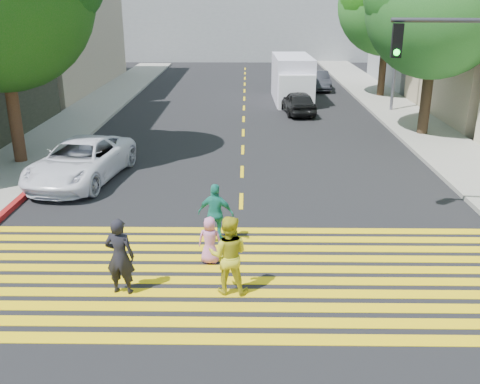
{
  "coord_description": "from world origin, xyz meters",
  "views": [
    {
      "loc": [
        0.16,
        -9.62,
        6.0
      ],
      "look_at": [
        0.0,
        3.0,
        1.4
      ],
      "focal_mm": 40.0,
      "sensor_mm": 36.0,
      "label": 1
    }
  ],
  "objects_px": {
    "silver_car": "(293,73)",
    "dark_car_near": "(298,102)",
    "pedestrian_woman": "(228,255)",
    "pedestrian_child": "(210,240)",
    "tree_right_near": "(440,0)",
    "white_sedan": "(81,161)",
    "pedestrian_extra": "(216,214)",
    "pedestrian_man": "(120,256)",
    "white_van": "(293,80)",
    "dark_car_parked": "(318,81)"
  },
  "relations": [
    {
      "from": "white_sedan",
      "to": "pedestrian_extra",
      "type": "bearing_deg",
      "value": -35.94
    },
    {
      "from": "pedestrian_man",
      "to": "pedestrian_woman",
      "type": "height_order",
      "value": "pedestrian_woman"
    },
    {
      "from": "pedestrian_woman",
      "to": "pedestrian_child",
      "type": "xyz_separation_m",
      "value": [
        -0.49,
        1.36,
        -0.3
      ]
    },
    {
      "from": "pedestrian_extra",
      "to": "tree_right_near",
      "type": "bearing_deg",
      "value": -117.24
    },
    {
      "from": "pedestrian_man",
      "to": "silver_car",
      "type": "relative_size",
      "value": 0.4
    },
    {
      "from": "pedestrian_man",
      "to": "white_van",
      "type": "bearing_deg",
      "value": -96.04
    },
    {
      "from": "white_van",
      "to": "white_sedan",
      "type": "bearing_deg",
      "value": -120.47
    },
    {
      "from": "tree_right_near",
      "to": "dark_car_near",
      "type": "height_order",
      "value": "tree_right_near"
    },
    {
      "from": "pedestrian_woman",
      "to": "white_van",
      "type": "bearing_deg",
      "value": -92.7
    },
    {
      "from": "tree_right_near",
      "to": "white_sedan",
      "type": "height_order",
      "value": "tree_right_near"
    },
    {
      "from": "tree_right_near",
      "to": "pedestrian_extra",
      "type": "distance_m",
      "value": 15.42
    },
    {
      "from": "pedestrian_man",
      "to": "pedestrian_child",
      "type": "distance_m",
      "value": 2.31
    },
    {
      "from": "pedestrian_man",
      "to": "pedestrian_child",
      "type": "height_order",
      "value": "pedestrian_man"
    },
    {
      "from": "tree_right_near",
      "to": "pedestrian_woman",
      "type": "relative_size",
      "value": 4.97
    },
    {
      "from": "pedestrian_woman",
      "to": "dark_car_parked",
      "type": "relative_size",
      "value": 0.46
    },
    {
      "from": "pedestrian_extra",
      "to": "dark_car_parked",
      "type": "xyz_separation_m",
      "value": [
        5.7,
        24.54,
        -0.17
      ]
    },
    {
      "from": "pedestrian_extra",
      "to": "white_van",
      "type": "distance_m",
      "value": 20.36
    },
    {
      "from": "pedestrian_man",
      "to": "white_van",
      "type": "xyz_separation_m",
      "value": [
        5.43,
        22.6,
        0.42
      ]
    },
    {
      "from": "white_sedan",
      "to": "pedestrian_woman",
      "type": "bearing_deg",
      "value": -45.3
    },
    {
      "from": "dark_car_near",
      "to": "silver_car",
      "type": "relative_size",
      "value": 0.85
    },
    {
      "from": "pedestrian_extra",
      "to": "dark_car_near",
      "type": "bearing_deg",
      "value": -91.7
    },
    {
      "from": "silver_car",
      "to": "dark_car_near",
      "type": "bearing_deg",
      "value": 88.49
    },
    {
      "from": "silver_car",
      "to": "dark_car_parked",
      "type": "xyz_separation_m",
      "value": [
        1.45,
        -3.96,
        -0.01
      ]
    },
    {
      "from": "white_sedan",
      "to": "pedestrian_man",
      "type": "bearing_deg",
      "value": -58.9
    },
    {
      "from": "dark_car_near",
      "to": "silver_car",
      "type": "distance_m",
      "value": 12.18
    },
    {
      "from": "pedestrian_man",
      "to": "white_sedan",
      "type": "distance_m",
      "value": 8.06
    },
    {
      "from": "pedestrian_woman",
      "to": "dark_car_parked",
      "type": "distance_m",
      "value": 27.55
    },
    {
      "from": "white_sedan",
      "to": "white_van",
      "type": "xyz_separation_m",
      "value": [
        8.47,
        15.14,
        0.57
      ]
    },
    {
      "from": "tree_right_near",
      "to": "white_sedan",
      "type": "distance_m",
      "value": 16.19
    },
    {
      "from": "tree_right_near",
      "to": "silver_car",
      "type": "distance_m",
      "value": 18.43
    },
    {
      "from": "pedestrian_extra",
      "to": "white_van",
      "type": "xyz_separation_m",
      "value": [
        3.55,
        20.04,
        0.48
      ]
    },
    {
      "from": "pedestrian_man",
      "to": "pedestrian_child",
      "type": "bearing_deg",
      "value": -134.2
    },
    {
      "from": "pedestrian_man",
      "to": "pedestrian_extra",
      "type": "bearing_deg",
      "value": -118.91
    },
    {
      "from": "tree_right_near",
      "to": "white_sedan",
      "type": "relative_size",
      "value": 1.7
    },
    {
      "from": "pedestrian_woman",
      "to": "white_van",
      "type": "relative_size",
      "value": 0.31
    },
    {
      "from": "white_sedan",
      "to": "silver_car",
      "type": "relative_size",
      "value": 1.18
    },
    {
      "from": "tree_right_near",
      "to": "pedestrian_child",
      "type": "bearing_deg",
      "value": -125.55
    },
    {
      "from": "dark_car_near",
      "to": "dark_car_parked",
      "type": "xyz_separation_m",
      "value": [
        2.12,
        8.2,
        -0.01
      ]
    },
    {
      "from": "tree_right_near",
      "to": "dark_car_parked",
      "type": "bearing_deg",
      "value": 103.88
    },
    {
      "from": "white_sedan",
      "to": "white_van",
      "type": "distance_m",
      "value": 17.36
    },
    {
      "from": "dark_car_parked",
      "to": "white_van",
      "type": "relative_size",
      "value": 0.66
    },
    {
      "from": "pedestrian_woman",
      "to": "dark_car_parked",
      "type": "xyz_separation_m",
      "value": [
        5.29,
        27.03,
        -0.25
      ]
    },
    {
      "from": "silver_car",
      "to": "white_van",
      "type": "distance_m",
      "value": 8.51
    },
    {
      "from": "white_van",
      "to": "dark_car_parked",
      "type": "bearing_deg",
      "value": 63.17
    },
    {
      "from": "tree_right_near",
      "to": "silver_car",
      "type": "relative_size",
      "value": 2.01
    },
    {
      "from": "pedestrian_woman",
      "to": "silver_car",
      "type": "bearing_deg",
      "value": -91.83
    },
    {
      "from": "pedestrian_woman",
      "to": "pedestrian_man",
      "type": "bearing_deg",
      "value": 6.79
    },
    {
      "from": "pedestrian_man",
      "to": "pedestrian_child",
      "type": "relative_size",
      "value": 1.48
    },
    {
      "from": "pedestrian_extra",
      "to": "white_sedan",
      "type": "distance_m",
      "value": 6.95
    },
    {
      "from": "tree_right_near",
      "to": "pedestrian_man",
      "type": "height_order",
      "value": "tree_right_near"
    }
  ]
}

